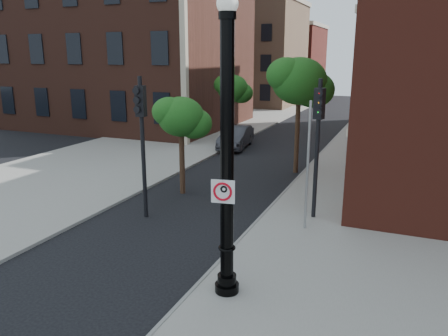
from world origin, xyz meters
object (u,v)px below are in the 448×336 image
at_px(no_parking_sign, 223,191).
at_px(traffic_signal_left, 142,125).
at_px(lamppost, 227,168).
at_px(parked_car, 236,137).
at_px(traffic_signal_right, 318,127).

height_order(no_parking_sign, traffic_signal_left, traffic_signal_left).
distance_m(lamppost, traffic_signal_left, 6.48).
xyz_separation_m(no_parking_sign, parked_car, (-6.52, 17.66, -2.15)).
xyz_separation_m(no_parking_sign, traffic_signal_left, (-5.03, 4.23, 0.71)).
xyz_separation_m(no_parking_sign, traffic_signal_right, (1.01, 6.43, 0.66)).
height_order(parked_car, traffic_signal_right, traffic_signal_right).
distance_m(no_parking_sign, parked_car, 18.95).
relative_size(no_parking_sign, parked_car, 0.13).
height_order(no_parking_sign, traffic_signal_right, traffic_signal_right).
bearing_deg(parked_car, lamppost, -76.58).
bearing_deg(no_parking_sign, lamppost, 70.60).
relative_size(lamppost, parked_car, 1.65).
bearing_deg(lamppost, traffic_signal_left, 141.34).
bearing_deg(no_parking_sign, parked_car, 100.31).
height_order(parked_car, traffic_signal_left, traffic_signal_left).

